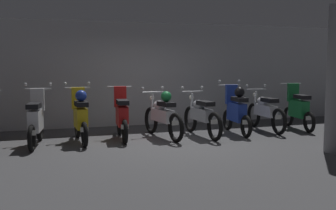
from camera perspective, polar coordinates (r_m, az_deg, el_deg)
The scene contains 10 objects.
ground_plane at distance 8.90m, azimuth 0.52°, elevation -5.27°, with size 80.00×80.00×0.00m, color #424244.
back_wall at distance 11.47m, azimuth -3.99°, elevation 4.30°, with size 16.00×0.30×2.81m, color #ADADB2.
motorbike_slot_1 at distance 8.98m, azimuth -17.79°, elevation -2.03°, with size 0.58×1.67×1.29m.
motorbike_slot_2 at distance 9.10m, azimuth -12.02°, elevation -1.52°, with size 0.59×1.68×1.29m.
motorbike_slot_3 at distance 9.35m, azimuth -6.41°, elevation -1.50°, with size 0.56×1.68×1.18m.
motorbike_slot_4 at distance 9.44m, azimuth -0.77°, elevation -1.37°, with size 0.58×1.94×1.15m.
motorbike_slot_5 at distance 9.67m, azimuth 4.64°, elevation -1.43°, with size 0.59×1.95×1.15m.
motorbike_slot_6 at distance 10.09m, azimuth 9.40°, elevation -0.75°, with size 0.59×1.68×1.29m.
motorbike_slot_7 at distance 10.73m, azimuth 13.28°, elevation -0.84°, with size 0.59×1.95×1.15m.
motorbike_slot_8 at distance 11.18m, azimuth 17.52°, elevation -0.52°, with size 0.56×1.67×1.18m.
Camera 1 is at (-2.76, -8.28, 1.73)m, focal length 44.09 mm.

